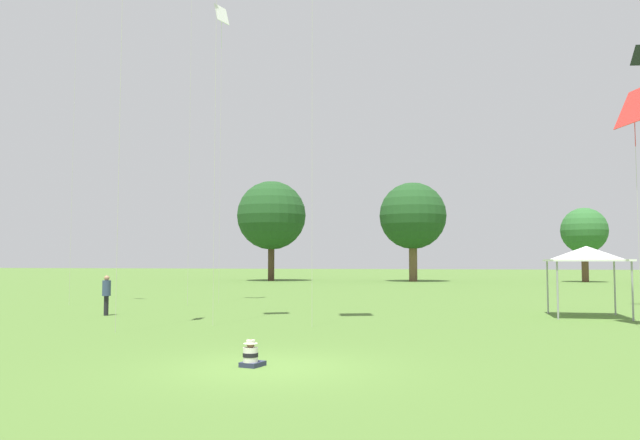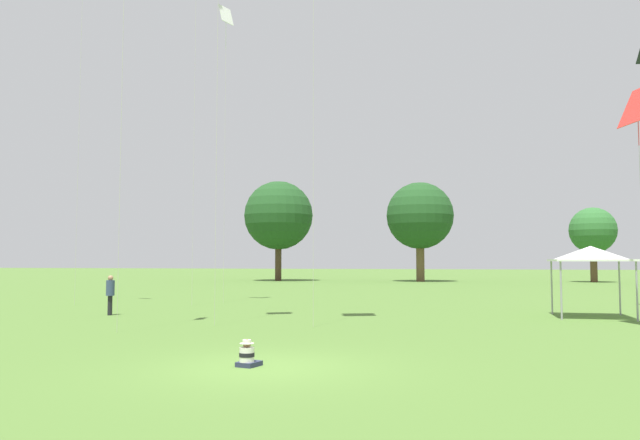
{
  "view_description": "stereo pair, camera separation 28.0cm",
  "coord_description": "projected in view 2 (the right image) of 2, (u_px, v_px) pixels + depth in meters",
  "views": [
    {
      "loc": [
        3.88,
        -12.43,
        2.2
      ],
      "look_at": [
        -0.12,
        5.3,
        3.39
      ],
      "focal_mm": 35.0,
      "sensor_mm": 36.0,
      "label": 1
    },
    {
      "loc": [
        4.15,
        -12.37,
        2.2
      ],
      "look_at": [
        -0.12,
        5.3,
        3.39
      ],
      "focal_mm": 35.0,
      "sensor_mm": 36.0,
      "label": 2
    }
  ],
  "objects": [
    {
      "name": "ground_plane",
      "position": [
        265.0,
        368.0,
        12.83
      ],
      "size": [
        300.0,
        300.0,
        0.0
      ],
      "primitive_type": "plane",
      "color": "#4C702D"
    },
    {
      "name": "seated_toddler",
      "position": [
        247.0,
        356.0,
        12.95
      ],
      "size": [
        0.49,
        0.56,
        0.56
      ],
      "rotation": [
        0.0,
        0.0,
        -0.25
      ],
      "color": "#282D47",
      "rests_on": "ground"
    },
    {
      "name": "person_standing_2",
      "position": [
        110.0,
        291.0,
        25.17
      ],
      "size": [
        0.46,
        0.46,
        1.6
      ],
      "rotation": [
        0.0,
        0.0,
        2.56
      ],
      "color": "black",
      "rests_on": "ground"
    },
    {
      "name": "canopy_tent",
      "position": [
        591.0,
        254.0,
        24.26
      ],
      "size": [
        2.91,
        2.91,
        2.77
      ],
      "rotation": [
        0.0,
        0.0,
        0.01
      ],
      "color": "white",
      "rests_on": "ground"
    },
    {
      "name": "kite_4",
      "position": [
        226.0,
        28.0,
        33.42
      ],
      "size": [
        0.56,
        1.01,
        15.86
      ],
      "rotation": [
        0.0,
        0.0,
        0.48
      ],
      "color": "white",
      "rests_on": "ground"
    },
    {
      "name": "kite_5",
      "position": [
        638.0,
        107.0,
        20.48
      ],
      "size": [
        1.06,
        1.57,
        7.97
      ],
      "rotation": [
        0.0,
        0.0,
        4.26
      ],
      "color": "red",
      "rests_on": "ground"
    },
    {
      "name": "distant_tree_0",
      "position": [
        593.0,
        231.0,
        63.67
      ],
      "size": [
        4.68,
        4.68,
        7.64
      ],
      "color": "brown",
      "rests_on": "ground"
    },
    {
      "name": "distant_tree_2",
      "position": [
        278.0,
        216.0,
        68.58
      ],
      "size": [
        7.55,
        7.55,
        10.95
      ],
      "color": "#473323",
      "rests_on": "ground"
    },
    {
      "name": "distant_tree_3",
      "position": [
        420.0,
        216.0,
        66.17
      ],
      "size": [
        7.1,
        7.1,
        10.53
      ],
      "color": "brown",
      "rests_on": "ground"
    }
  ]
}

